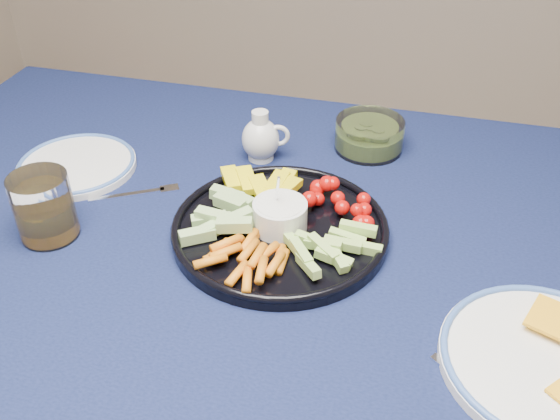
% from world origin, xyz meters
% --- Properties ---
extents(dining_table, '(1.67, 1.07, 0.75)m').
position_xyz_m(dining_table, '(0.00, 0.00, 0.66)').
color(dining_table, '#472917').
rests_on(dining_table, ground).
extents(crudite_platter, '(0.32, 0.32, 0.10)m').
position_xyz_m(crudite_platter, '(-0.12, 0.08, 0.76)').
color(crudite_platter, black).
rests_on(crudite_platter, dining_table).
extents(creamer_pitcher, '(0.08, 0.07, 0.09)m').
position_xyz_m(creamer_pitcher, '(-0.20, 0.28, 0.79)').
color(creamer_pitcher, silver).
rests_on(creamer_pitcher, dining_table).
extents(pickle_bowl, '(0.12, 0.12, 0.06)m').
position_xyz_m(pickle_bowl, '(-0.03, 0.36, 0.77)').
color(pickle_bowl, white).
rests_on(pickle_bowl, dining_table).
extents(cheese_plate, '(0.25, 0.25, 0.03)m').
position_xyz_m(cheese_plate, '(0.24, -0.08, 0.76)').
color(cheese_plate, white).
rests_on(cheese_plate, dining_table).
extents(juice_tumbler, '(0.08, 0.08, 0.10)m').
position_xyz_m(juice_tumbler, '(-0.45, -0.00, 0.79)').
color(juice_tumbler, white).
rests_on(juice_tumbler, dining_table).
extents(fork_left, '(0.13, 0.08, 0.00)m').
position_xyz_m(fork_left, '(-0.36, 0.13, 0.75)').
color(fork_left, white).
rests_on(fork_left, dining_table).
extents(fork_right, '(0.15, 0.11, 0.00)m').
position_xyz_m(fork_right, '(0.20, -0.16, 0.75)').
color(fork_right, white).
rests_on(fork_right, dining_table).
extents(side_plate_extra, '(0.20, 0.20, 0.02)m').
position_xyz_m(side_plate_extra, '(-0.50, 0.17, 0.75)').
color(side_plate_extra, white).
rests_on(side_plate_extra, dining_table).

